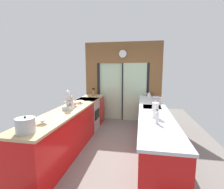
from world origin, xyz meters
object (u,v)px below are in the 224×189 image
(mixing_bowl_far, at_px, (80,102))
(paper_towel_roll, at_px, (155,110))
(knife_block, at_px, (94,93))
(stock_pot, at_px, (26,125))
(mixing_bowl_mid, at_px, (74,104))
(oven_range, at_px, (88,114))
(mixing_bowl_near, at_px, (42,121))
(kettle, at_px, (149,94))
(stand_mixer, at_px, (68,102))
(soap_bottle, at_px, (157,118))

(mixing_bowl_far, distance_m, paper_towel_roll, 2.02)
(knife_block, height_order, stock_pot, knife_block)
(paper_towel_roll, bearing_deg, mixing_bowl_mid, 161.24)
(oven_range, xyz_separation_m, stock_pot, (0.02, -2.63, 0.57))
(mixing_bowl_mid, bearing_deg, oven_range, 91.07)
(mixing_bowl_near, distance_m, kettle, 3.46)
(stock_pot, bearing_deg, kettle, 61.96)
(mixing_bowl_mid, distance_m, stock_pot, 1.64)
(oven_range, xyz_separation_m, stand_mixer, (0.02, -1.30, 0.63))
(knife_block, relative_size, paper_towel_roll, 0.90)
(stock_pot, height_order, kettle, stock_pot)
(mixing_bowl_near, height_order, kettle, kettle)
(mixing_bowl_near, relative_size, mixing_bowl_far, 0.85)
(mixing_bowl_near, bearing_deg, stand_mixer, 90.00)
(mixing_bowl_mid, relative_size, knife_block, 0.66)
(mixing_bowl_far, relative_size, stand_mixer, 0.47)
(oven_range, xyz_separation_m, knife_block, (0.02, 0.60, 0.57))
(stand_mixer, distance_m, kettle, 2.69)
(oven_range, xyz_separation_m, mixing_bowl_far, (0.02, -0.64, 0.50))
(oven_range, height_order, kettle, kettle)
(stock_pot, bearing_deg, mixing_bowl_far, 90.00)
(kettle, xyz_separation_m, soap_bottle, (-0.00, -2.65, 0.01))
(stand_mixer, distance_m, stock_pot, 1.33)
(mixing_bowl_near, distance_m, knife_block, 2.85)
(knife_block, relative_size, kettle, 1.08)
(kettle, bearing_deg, oven_range, -158.30)
(mixing_bowl_mid, relative_size, mixing_bowl_far, 0.91)
(oven_range, height_order, paper_towel_roll, paper_towel_roll)
(mixing_bowl_near, bearing_deg, knife_block, 90.00)
(oven_range, bearing_deg, stock_pot, -89.60)
(oven_range, height_order, mixing_bowl_mid, mixing_bowl_mid)
(kettle, bearing_deg, mixing_bowl_mid, -136.21)
(oven_range, xyz_separation_m, soap_bottle, (1.80, -1.94, 0.56))
(soap_bottle, bearing_deg, oven_range, 132.88)
(stand_mixer, height_order, kettle, stand_mixer)
(mixing_bowl_far, relative_size, soap_bottle, 0.85)
(oven_range, relative_size, paper_towel_roll, 3.08)
(mixing_bowl_near, xyz_separation_m, stand_mixer, (0.00, 0.95, 0.12))
(stock_pot, xyz_separation_m, paper_towel_roll, (1.78, 1.03, 0.03))
(mixing_bowl_far, height_order, stock_pot, stock_pot)
(kettle, distance_m, soap_bottle, 2.65)
(mixing_bowl_near, relative_size, soap_bottle, 0.72)
(oven_range, distance_m, mixing_bowl_mid, 1.12)
(oven_range, bearing_deg, mixing_bowl_far, -88.35)
(stand_mixer, distance_m, soap_bottle, 1.89)
(soap_bottle, bearing_deg, stock_pot, -158.77)
(mixing_bowl_near, distance_m, stock_pot, 0.38)
(oven_range, xyz_separation_m, mixing_bowl_near, (0.02, -2.25, 0.51))
(oven_range, relative_size, soap_bottle, 4.00)
(oven_range, distance_m, mixing_bowl_near, 2.31)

